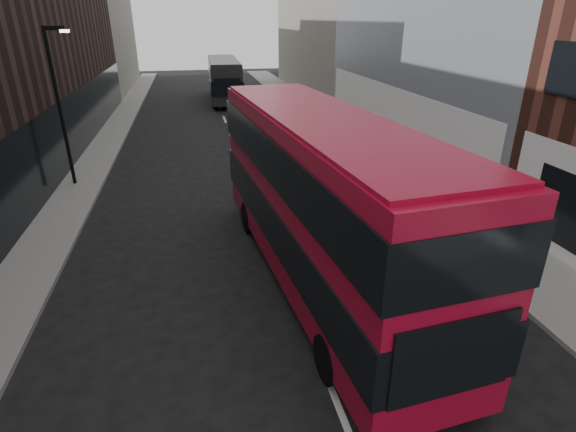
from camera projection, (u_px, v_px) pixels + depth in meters
sidewalk_right at (342, 134)px, 30.92m from camera, size 3.00×80.00×0.15m
sidewalk_left at (105, 147)px, 27.98m from camera, size 2.00×80.00×0.15m
building_left_mid at (42, 25)px, 28.98m from camera, size 5.00×24.00×14.00m
building_left_far at (100, 27)px, 48.85m from camera, size 5.00×20.00×13.00m
street_lamp at (60, 98)px, 20.01m from camera, size 1.06×0.22×7.00m
red_bus at (321, 194)px, 12.82m from camera, size 4.14×12.85×5.10m
grey_bus at (224, 78)px, 43.24m from camera, size 3.16×12.02×3.85m
car_a at (341, 187)px, 19.73m from camera, size 1.90×3.81×1.25m
car_b at (292, 159)px, 23.44m from camera, size 1.64×4.32×1.41m
car_c at (259, 129)px, 29.26m from camera, size 2.38×5.45×1.56m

